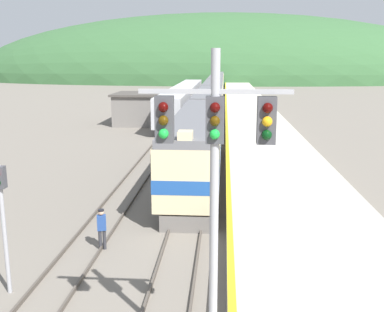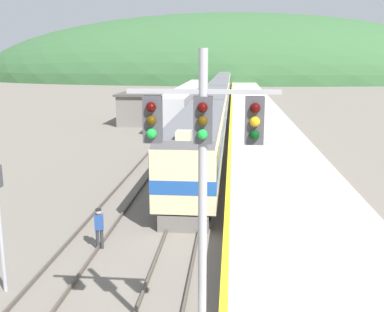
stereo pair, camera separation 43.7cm
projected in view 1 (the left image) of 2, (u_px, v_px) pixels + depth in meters
The scene contains 14 objects.
track_main at pixel (214, 103), 77.23m from camera, with size 1.52×180.00×0.16m.
track_siding at pixel (192, 103), 77.51m from camera, with size 1.52×180.00×0.16m.
platform at pixel (251, 115), 57.29m from camera, with size 6.57×140.00×1.11m.
distant_hills at pixel (220, 80), 164.17m from camera, with size 184.04×82.82×46.67m.
station_shed at pixel (140, 108), 53.04m from camera, with size 5.96×6.66×3.66m.
express_train_lead_car at pixel (198, 143), 28.85m from camera, with size 2.99×19.63×4.55m.
carriage_second at pixel (209, 108), 49.16m from camera, with size 2.98×19.84×4.19m.
carriage_third at pixel (213, 94), 69.35m from camera, with size 2.98×19.84×4.19m.
carriage_fourth at pixel (216, 86), 89.54m from camera, with size 2.98×19.84×4.19m.
carriage_fifth at pixel (218, 81), 109.74m from camera, with size 2.98×19.84×4.19m.
siding_train at pixel (184, 100), 62.86m from camera, with size 2.90×40.13×3.83m.
signal_mast_main at pixel (215, 162), 9.85m from camera, with size 3.30×0.42×7.84m.
signal_post_siding at pixel (1, 203), 14.28m from camera, with size 0.36×0.42×4.38m.
track_worker at pixel (102, 227), 18.13m from camera, with size 0.41×0.31×1.71m.
Camera 1 is at (1.66, -7.48, 7.63)m, focal length 42.00 mm.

